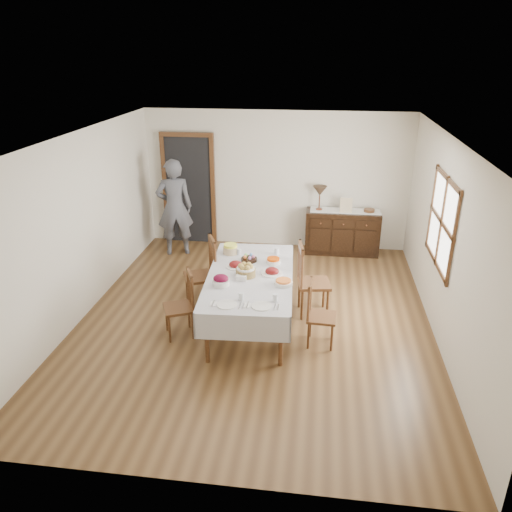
# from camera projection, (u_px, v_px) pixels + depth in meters

# --- Properties ---
(ground) EXTENTS (6.00, 6.00, 0.00)m
(ground) POSITION_uv_depth(u_px,v_px,m) (255.00, 319.00, 7.26)
(ground) COLOR brown
(room_shell) EXTENTS (5.02, 6.02, 2.65)m
(room_shell) POSITION_uv_depth(u_px,v_px,m) (249.00, 202.00, 7.02)
(room_shell) COLOR white
(room_shell) RESTS_ON ground
(dining_table) EXTENTS (1.28, 2.33, 0.78)m
(dining_table) POSITION_uv_depth(u_px,v_px,m) (250.00, 280.00, 6.86)
(dining_table) COLOR #BBBABE
(dining_table) RESTS_ON ground
(chair_left_near) EXTENTS (0.51, 0.51, 0.93)m
(chair_left_near) POSITION_uv_depth(u_px,v_px,m) (182.00, 304.00, 6.70)
(chair_left_near) COLOR #503019
(chair_left_near) RESTS_ON ground
(chair_left_far) EXTENTS (0.59, 0.59, 1.07)m
(chair_left_far) POSITION_uv_depth(u_px,v_px,m) (204.00, 272.00, 7.45)
(chair_left_far) COLOR #503019
(chair_left_far) RESTS_ON ground
(chair_right_near) EXTENTS (0.39, 0.39, 0.89)m
(chair_right_near) POSITION_uv_depth(u_px,v_px,m) (318.00, 313.00, 6.49)
(chair_right_near) COLOR #503019
(chair_right_near) RESTS_ON ground
(chair_right_far) EXTENTS (0.52, 0.52, 1.09)m
(chair_right_far) POSITION_uv_depth(u_px,v_px,m) (310.00, 279.00, 7.20)
(chair_right_far) COLOR #503019
(chair_right_far) RESTS_ON ground
(sideboard) EXTENTS (1.37, 0.50, 0.82)m
(sideboard) POSITION_uv_depth(u_px,v_px,m) (342.00, 232.00, 9.42)
(sideboard) COLOR black
(sideboard) RESTS_ON ground
(person) EXTENTS (0.70, 0.56, 1.93)m
(person) POSITION_uv_depth(u_px,v_px,m) (174.00, 204.00, 9.19)
(person) COLOR #4E5159
(person) RESTS_ON ground
(bread_basket) EXTENTS (0.27, 0.27, 0.18)m
(bread_basket) POSITION_uv_depth(u_px,v_px,m) (246.00, 271.00, 6.74)
(bread_basket) COLOR brown
(bread_basket) RESTS_ON dining_table
(egg_basket) EXTENTS (0.24, 0.24, 0.10)m
(egg_basket) POSITION_uv_depth(u_px,v_px,m) (249.00, 259.00, 7.24)
(egg_basket) COLOR black
(egg_basket) RESTS_ON dining_table
(ham_platter_a) EXTENTS (0.28, 0.28, 0.11)m
(ham_platter_a) POSITION_uv_depth(u_px,v_px,m) (236.00, 265.00, 7.04)
(ham_platter_a) COLOR white
(ham_platter_a) RESTS_ON dining_table
(ham_platter_b) EXTENTS (0.30, 0.30, 0.11)m
(ham_platter_b) POSITION_uv_depth(u_px,v_px,m) (272.00, 272.00, 6.83)
(ham_platter_b) COLOR white
(ham_platter_b) RESTS_ON dining_table
(beet_bowl) EXTENTS (0.23, 0.23, 0.15)m
(beet_bowl) POSITION_uv_depth(u_px,v_px,m) (221.00, 281.00, 6.49)
(beet_bowl) COLOR white
(beet_bowl) RESTS_ON dining_table
(carrot_bowl) EXTENTS (0.21, 0.21, 0.08)m
(carrot_bowl) POSITION_uv_depth(u_px,v_px,m) (273.00, 261.00, 7.15)
(carrot_bowl) COLOR white
(carrot_bowl) RESTS_ON dining_table
(pineapple_bowl) EXTENTS (0.22, 0.22, 0.15)m
(pineapple_bowl) POSITION_uv_depth(u_px,v_px,m) (230.00, 249.00, 7.48)
(pineapple_bowl) COLOR tan
(pineapple_bowl) RESTS_ON dining_table
(casserole_dish) EXTENTS (0.25, 0.25, 0.07)m
(casserole_dish) POSITION_uv_depth(u_px,v_px,m) (283.00, 282.00, 6.52)
(casserole_dish) COLOR white
(casserole_dish) RESTS_ON dining_table
(butter_dish) EXTENTS (0.14, 0.10, 0.07)m
(butter_dish) POSITION_uv_depth(u_px,v_px,m) (241.00, 278.00, 6.64)
(butter_dish) COLOR white
(butter_dish) RESTS_ON dining_table
(setting_left) EXTENTS (0.43, 0.31, 0.10)m
(setting_left) POSITION_uv_depth(u_px,v_px,m) (231.00, 302.00, 6.05)
(setting_left) COLOR white
(setting_left) RESTS_ON dining_table
(setting_right) EXTENTS (0.43, 0.31, 0.10)m
(setting_right) POSITION_uv_depth(u_px,v_px,m) (266.00, 303.00, 6.02)
(setting_right) COLOR white
(setting_right) RESTS_ON dining_table
(glass_far_a) EXTENTS (0.07, 0.07, 0.09)m
(glass_far_a) POSITION_uv_depth(u_px,v_px,m) (239.00, 252.00, 7.45)
(glass_far_a) COLOR silver
(glass_far_a) RESTS_ON dining_table
(glass_far_b) EXTENTS (0.07, 0.07, 0.10)m
(glass_far_b) POSITION_uv_depth(u_px,v_px,m) (277.00, 251.00, 7.47)
(glass_far_b) COLOR silver
(glass_far_b) RESTS_ON dining_table
(runner) EXTENTS (1.30, 0.35, 0.01)m
(runner) POSITION_uv_depth(u_px,v_px,m) (345.00, 211.00, 9.29)
(runner) COLOR white
(runner) RESTS_ON sideboard
(table_lamp) EXTENTS (0.26, 0.26, 0.46)m
(table_lamp) POSITION_uv_depth(u_px,v_px,m) (320.00, 192.00, 9.21)
(table_lamp) COLOR brown
(table_lamp) RESTS_ON sideboard
(picture_frame) EXTENTS (0.22, 0.08, 0.28)m
(picture_frame) POSITION_uv_depth(u_px,v_px,m) (346.00, 206.00, 9.13)
(picture_frame) COLOR #CAB58F
(picture_frame) RESTS_ON sideboard
(deco_bowl) EXTENTS (0.20, 0.20, 0.06)m
(deco_bowl) POSITION_uv_depth(u_px,v_px,m) (369.00, 211.00, 9.21)
(deco_bowl) COLOR #503019
(deco_bowl) RESTS_ON sideboard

